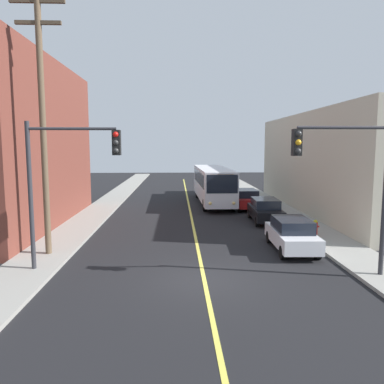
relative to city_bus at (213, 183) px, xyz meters
name	(u,v)px	position (x,y,z in m)	size (l,w,h in m)	color
ground_plane	(204,280)	(-2.20, -19.81, -1.82)	(120.00, 120.00, 0.00)	black
sidewalk_left	(80,226)	(-9.45, -9.81, -1.74)	(2.50, 90.00, 0.15)	gray
sidewalk_right	(303,224)	(5.05, -9.81, -1.74)	(2.50, 90.00, 0.15)	gray
lane_stripe_center	(190,213)	(-2.20, -4.81, -1.81)	(0.16, 60.00, 0.01)	#D8CC4C
building_right_warehouse	(373,163)	(12.29, -4.43, 2.02)	(12.00, 23.22, 7.69)	beige
city_bus	(213,183)	(0.00, 0.00, 0.00)	(2.82, 12.20, 3.20)	silver
parked_car_white	(292,234)	(2.43, -15.81, -0.98)	(1.94, 4.46, 1.62)	silver
parked_car_black	(265,210)	(2.76, -8.73, -0.98)	(1.96, 4.46, 1.62)	black
parked_car_red	(246,199)	(2.46, -3.22, -0.98)	(1.84, 4.41, 1.62)	maroon
utility_pole_near	(42,113)	(-9.29, -16.37, 4.81)	(2.40, 0.28, 11.88)	brown
traffic_signal_left_corner	(68,168)	(-7.61, -18.60, 2.49)	(3.75, 0.48, 6.00)	#2D2D33
traffic_signal_right_corner	(347,169)	(3.21, -19.87, 2.49)	(3.75, 0.48, 6.00)	#2D2D33
fire_hydrant	(315,227)	(4.65, -13.03, -1.23)	(0.44, 0.26, 0.84)	red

